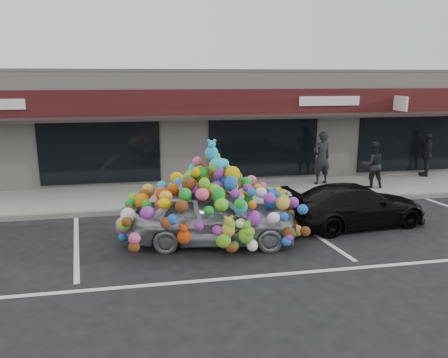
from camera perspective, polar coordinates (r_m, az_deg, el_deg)
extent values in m
plane|color=black|center=(11.23, -2.36, -7.86)|extent=(90.00, 90.00, 0.00)
cube|color=beige|center=(19.04, -6.09, 7.30)|extent=(24.00, 6.00, 4.20)
cube|color=#59595B|center=(18.94, -6.25, 13.78)|extent=(24.00, 6.00, 0.12)
cube|color=black|center=(15.89, -5.29, 9.96)|extent=(24.00, 0.18, 0.90)
cube|color=black|center=(15.41, -5.07, 8.00)|extent=(24.00, 1.20, 0.10)
cube|color=white|center=(18.14, 21.99, 9.15)|extent=(0.08, 0.95, 0.55)
cube|color=white|center=(17.18, 13.63, 9.89)|extent=(2.40, 0.04, 0.35)
cube|color=black|center=(16.13, -15.86, 3.48)|extent=(4.20, 0.12, 2.30)
cube|color=black|center=(16.67, 5.17, 4.23)|extent=(4.20, 0.12, 2.30)
cube|color=black|center=(19.16, 22.79, 4.42)|extent=(4.20, 0.12, 2.30)
cube|color=gray|center=(14.99, -4.54, -2.16)|extent=(26.00, 3.00, 0.15)
cube|color=slate|center=(13.55, -3.87, -3.81)|extent=(26.00, 0.18, 0.16)
cube|color=silver|center=(11.46, -18.72, -8.13)|extent=(0.73, 4.37, 0.01)
cube|color=silver|center=(12.09, 10.84, -6.51)|extent=(0.73, 4.37, 0.01)
cube|color=silver|center=(9.67, 11.74, -11.73)|extent=(14.00, 0.12, 0.01)
imported|color=silver|center=(10.83, -1.42, -4.74)|extent=(2.26, 4.31, 1.40)
ellipsoid|color=#FD4809|center=(10.52, -1.46, 1.62)|extent=(1.49, 1.89, 1.05)
sphere|color=#FFE408|center=(10.90, 6.18, -2.94)|extent=(0.34, 0.34, 0.34)
sphere|color=#2884EF|center=(10.15, 2.77, -6.90)|extent=(0.36, 0.36, 0.36)
sphere|color=green|center=(11.62, -6.03, -4.06)|extent=(0.30, 0.30, 0.30)
sphere|color=#FA5D86|center=(10.43, -1.48, 4.18)|extent=(0.32, 0.32, 0.32)
sphere|color=orange|center=(10.71, -8.05, -3.23)|extent=(0.30, 0.30, 0.30)
imported|color=black|center=(12.61, 16.80, -3.28)|extent=(2.09, 4.16, 1.16)
imported|color=black|center=(16.49, 12.62, 2.71)|extent=(0.79, 0.59, 1.95)
imported|color=black|center=(16.46, 18.83, 1.78)|extent=(0.85, 0.69, 1.65)
imported|color=black|center=(19.18, 24.95, 2.96)|extent=(1.12, 0.84, 1.76)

